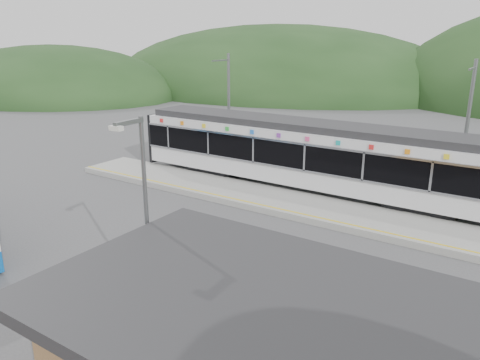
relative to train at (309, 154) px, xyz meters
The scene contains 9 objects.
ground 6.34m from the train, 89.49° to the right, with size 120.00×120.00×0.00m, color #4C4C4F.
hills 6.61m from the train, ahead, with size 146.00×149.00×26.00m.
platform 3.31m from the train, 88.87° to the right, with size 26.00×3.20×0.30m, color #9E9E99.
yellow_line 4.37m from the train, 89.23° to the right, with size 26.00×0.10×0.01m, color yellow.
train is the anchor object (origin of this frame).
catenary_mast_west 7.57m from the train, 159.75° to the left, with size 0.18×1.80×7.00m.
catenary_mast_east 7.67m from the train, 19.97° to the left, with size 0.18×1.80×7.00m.
station_shelter 16.18m from the train, 68.04° to the right, with size 9.20×6.20×3.00m.
lamp_post 13.52m from the train, 84.51° to the right, with size 0.36×1.05×5.96m.
Camera 1 is at (10.21, -16.02, 7.96)m, focal length 35.00 mm.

